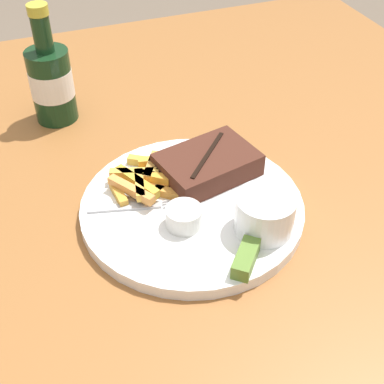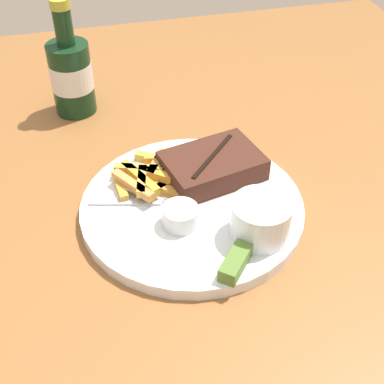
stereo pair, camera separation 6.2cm
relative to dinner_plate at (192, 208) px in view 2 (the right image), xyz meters
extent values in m
cube|color=#935B2D|center=(0.00, 0.00, -0.03)|extent=(1.26, 1.32, 0.04)
cylinder|color=#935B2D|center=(0.57, 0.60, -0.39)|extent=(0.06, 0.06, 0.69)
cylinder|color=white|center=(0.00, 0.00, 0.00)|extent=(0.31, 0.31, 0.01)
cylinder|color=white|center=(0.00, 0.00, 0.01)|extent=(0.31, 0.31, 0.00)
cube|color=#472319|center=(0.04, 0.05, 0.03)|extent=(0.15, 0.12, 0.03)
cube|color=black|center=(0.04, 0.05, 0.04)|extent=(0.08, 0.09, 0.00)
cube|color=gold|center=(-0.06, 0.04, 0.03)|extent=(0.03, 0.06, 0.01)
cube|color=gold|center=(-0.02, 0.09, 0.03)|extent=(0.06, 0.02, 0.01)
cube|color=gold|center=(-0.02, 0.10, 0.02)|extent=(0.07, 0.05, 0.01)
cube|color=gold|center=(-0.04, 0.05, 0.03)|extent=(0.05, 0.04, 0.01)
cube|color=#DB8F45|center=(-0.08, 0.04, 0.03)|extent=(0.05, 0.07, 0.01)
cube|color=gold|center=(-0.06, 0.07, 0.03)|extent=(0.07, 0.03, 0.01)
cube|color=gold|center=(-0.01, 0.06, 0.03)|extent=(0.05, 0.03, 0.01)
cube|color=#E29245|center=(-0.04, 0.03, 0.02)|extent=(0.05, 0.03, 0.01)
cube|color=gold|center=(-0.06, 0.05, 0.03)|extent=(0.05, 0.08, 0.01)
cube|color=gold|center=(-0.03, 0.08, 0.03)|extent=(0.04, 0.06, 0.01)
cube|color=gold|center=(-0.02, 0.09, 0.02)|extent=(0.08, 0.03, 0.01)
cube|color=gold|center=(-0.02, 0.05, 0.02)|extent=(0.05, 0.05, 0.01)
cube|color=gold|center=(-0.04, 0.04, 0.02)|extent=(0.07, 0.06, 0.01)
cube|color=gold|center=(-0.09, 0.05, 0.02)|extent=(0.02, 0.05, 0.01)
cylinder|color=white|center=(0.07, -0.08, 0.03)|extent=(0.08, 0.08, 0.05)
cylinder|color=beige|center=(0.07, -0.08, 0.05)|extent=(0.07, 0.07, 0.01)
cylinder|color=silver|center=(-0.02, -0.04, 0.02)|extent=(0.05, 0.05, 0.03)
cylinder|color=#B22319|center=(-0.02, -0.04, 0.03)|extent=(0.04, 0.04, 0.01)
cube|color=#567A2D|center=(0.02, -0.13, 0.02)|extent=(0.05, 0.06, 0.02)
cube|color=#B7B7BC|center=(-0.09, 0.02, 0.01)|extent=(0.10, 0.04, 0.00)
cube|color=#B7B7BC|center=(-0.03, 0.00, 0.01)|extent=(0.03, 0.01, 0.00)
cube|color=#B7B7BC|center=(-0.02, 0.01, 0.01)|extent=(0.03, 0.01, 0.00)
cube|color=#B7B7BC|center=(-0.02, 0.01, 0.01)|extent=(0.03, 0.01, 0.00)
cylinder|color=#143319|center=(-0.13, 0.31, 0.05)|extent=(0.07, 0.07, 0.12)
cylinder|color=silver|center=(-0.13, 0.31, 0.06)|extent=(0.07, 0.07, 0.05)
cylinder|color=#143319|center=(-0.13, 0.31, 0.15)|extent=(0.03, 0.03, 0.06)
cylinder|color=gold|center=(-0.13, 0.31, 0.18)|extent=(0.03, 0.03, 0.02)
camera|label=1|loc=(-0.19, -0.51, 0.50)|focal=50.00mm
camera|label=2|loc=(-0.14, -0.53, 0.50)|focal=50.00mm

